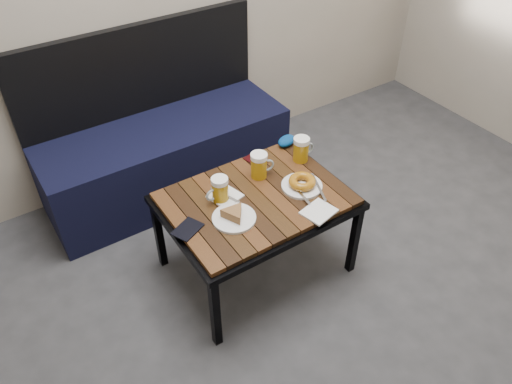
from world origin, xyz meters
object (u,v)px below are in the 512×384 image
bench (164,151)px  plate_pie (234,216)px  beer_mug_centre (259,165)px  beer_mug_right (301,149)px  passport_burgundy (256,160)px  passport_navy (188,229)px  cafe_table (256,204)px  plate_bagel (302,183)px  beer_mug_left (220,190)px  knit_pouch (287,141)px

bench → plate_pie: 0.93m
beer_mug_centre → beer_mug_right: bearing=11.6°
bench → plate_pie: bench is taller
passport_burgundy → passport_navy: bearing=-166.4°
passport_navy → cafe_table: bearing=68.8°
cafe_table → passport_burgundy: passport_burgundy is taller
plate_bagel → passport_navy: bearing=176.0°
beer_mug_right → beer_mug_left: bearing=-173.5°
beer_mug_left → passport_burgundy: size_ratio=1.11×
beer_mug_left → passport_burgundy: beer_mug_left is taller
cafe_table → passport_navy: 0.36m
passport_navy → plate_bagel: bearing=61.6°
bench → beer_mug_right: size_ratio=10.95×
cafe_table → bench: bearing=96.6°
passport_navy → knit_pouch: size_ratio=1.14×
knit_pouch → plate_pie: bearing=-147.5°
plate_pie → passport_burgundy: plate_pie is taller
bench → passport_burgundy: (0.25, -0.60, 0.20)m
passport_navy → knit_pouch: knit_pouch is taller
plate_bagel → passport_navy: plate_bagel is taller
beer_mug_left → cafe_table: bearing=151.6°
beer_mug_left → beer_mug_right: bearing=-177.9°
beer_mug_left → beer_mug_centre: bearing=-171.9°
bench → cafe_table: (0.10, -0.83, 0.16)m
plate_pie → knit_pouch: size_ratio=1.75×
beer_mug_centre → passport_burgundy: beer_mug_centre is taller
cafe_table → plate_bagel: size_ratio=3.40×
beer_mug_centre → plate_bagel: 0.22m
beer_mug_centre → passport_navy: beer_mug_centre is taller
passport_navy → beer_mug_right: bearing=76.5°
plate_pie → passport_burgundy: (0.32, 0.31, -0.02)m
bench → passport_navy: 0.91m
beer_mug_right → plate_bagel: (-0.13, -0.18, -0.04)m
bench → passport_burgundy: 0.68m
passport_burgundy → beer_mug_right: bearing=-44.5°
knit_pouch → passport_burgundy: bearing=-172.5°
plate_pie → plate_bagel: 0.38m
plate_bagel → passport_burgundy: 0.30m
plate_pie → passport_burgundy: 0.44m
beer_mug_centre → passport_navy: bearing=-150.8°
plate_pie → beer_mug_centre: bearing=36.5°
beer_mug_right → plate_bagel: size_ratio=0.52×
plate_bagel → passport_burgundy: plate_bagel is taller
beer_mug_right → passport_burgundy: 0.23m
beer_mug_left → knit_pouch: size_ratio=1.12×
cafe_table → passport_burgundy: 0.28m
plate_bagel → plate_pie: bearing=-178.1°
bench → knit_pouch: 0.76m
cafe_table → beer_mug_centre: bearing=50.7°
beer_mug_left → plate_pie: bearing=81.5°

